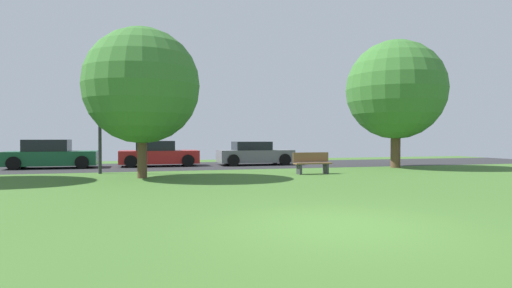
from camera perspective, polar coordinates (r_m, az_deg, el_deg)
name	(u,v)px	position (r m, az deg, el deg)	size (l,w,h in m)	color
ground_plane	(341,226)	(7.58, 11.45, -10.81)	(44.00, 44.00, 0.00)	#3D6628
road_strip	(204,166)	(22.91, -7.15, -2.94)	(44.00, 6.40, 0.01)	#28282B
birch_tree_lone	(396,90)	(22.50, 18.47, 6.99)	(4.98, 4.98, 6.44)	brown
maple_tree_near	(142,86)	(16.49, -15.26, 7.63)	(4.35, 4.35, 5.66)	brown
parked_car_green	(51,155)	(23.23, -26.11, -1.38)	(4.26, 1.99, 1.43)	#195633
parked_car_red	(158,154)	(22.95, -13.15, -1.40)	(4.10, 1.99, 1.35)	#B21E1E
parked_car_grey	(254,154)	(23.37, -0.23, -1.38)	(4.12, 1.99, 1.30)	slate
park_bench	(312,163)	(17.78, 7.62, -2.56)	(1.60, 0.45, 0.90)	brown
street_lamp_post	(100,120)	(18.88, -20.47, 3.02)	(0.14, 0.14, 4.50)	#2D2D33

